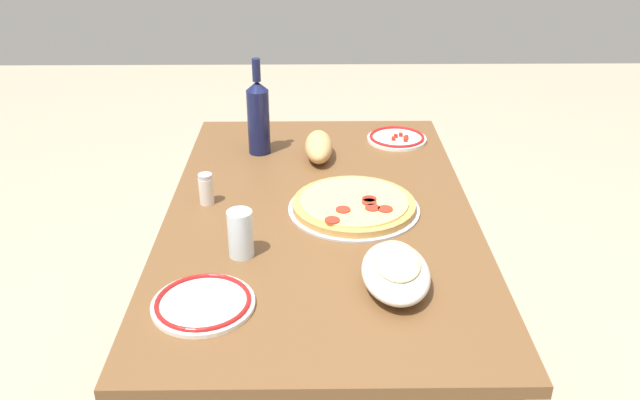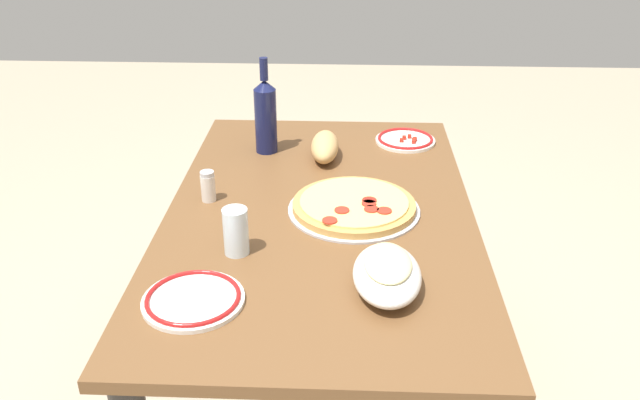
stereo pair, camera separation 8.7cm
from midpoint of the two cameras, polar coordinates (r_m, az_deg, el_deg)
dining_table at (r=1.84m, az=1.35°, el=-4.16°), size 1.36×0.82×0.72m
pepperoni_pizza at (r=1.78m, az=4.34°, el=-0.58°), size 0.35×0.35×0.03m
baked_pasta_dish at (r=1.46m, az=7.48°, el=-6.19°), size 0.24×0.15×0.08m
wine_bottle at (r=2.11m, az=-3.52°, el=7.32°), size 0.07×0.07×0.31m
water_glass at (r=1.57m, az=-5.69°, el=-2.72°), size 0.06×0.06×0.12m
side_plate_near at (r=2.24m, az=8.45°, el=5.14°), size 0.20×0.20×0.02m
side_plate_far at (r=1.44m, az=-9.14°, el=-8.42°), size 0.22×0.22×0.02m
bread_loaf at (r=2.08m, az=1.51°, el=4.59°), size 0.20×0.09×0.08m
spice_shaker at (r=1.84m, az=-8.27°, el=1.16°), size 0.04×0.04×0.09m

